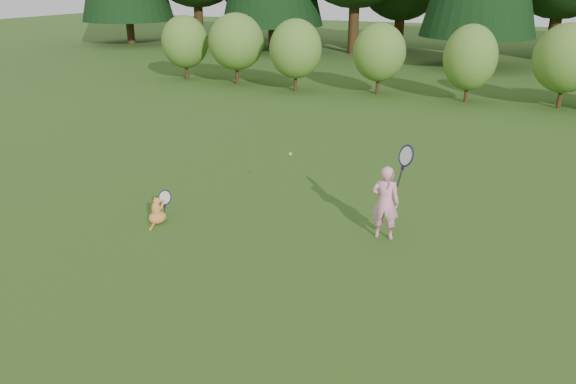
% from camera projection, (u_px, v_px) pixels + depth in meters
% --- Properties ---
extents(ground, '(100.00, 100.00, 0.00)m').
position_uv_depth(ground, '(257.00, 245.00, 9.34)').
color(ground, '#204B15').
rests_on(ground, ground).
extents(shrub_row, '(28.00, 3.00, 2.80)m').
position_uv_depth(shrub_row, '(423.00, 61.00, 19.92)').
color(shrub_row, '#4B7E27').
rests_on(shrub_row, ground).
extents(child, '(0.76, 0.52, 1.91)m').
position_uv_depth(child, '(386.00, 201.00, 9.38)').
color(child, pink).
rests_on(child, ground).
extents(cat, '(0.35, 0.71, 0.66)m').
position_uv_depth(cat, '(157.00, 209.00, 10.13)').
color(cat, '#CE6927').
rests_on(cat, ground).
extents(tennis_ball, '(0.06, 0.06, 0.06)m').
position_uv_depth(tennis_ball, '(290.00, 154.00, 10.43)').
color(tennis_ball, yellow).
rests_on(tennis_ball, ground).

